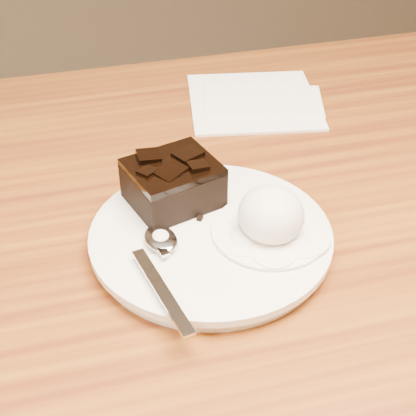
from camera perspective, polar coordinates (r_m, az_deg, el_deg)
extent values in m
cylinder|color=silver|center=(0.62, 0.24, -2.79)|extent=(0.23, 0.23, 0.02)
cube|color=black|center=(0.64, -3.10, 1.98)|extent=(0.10, 0.09, 0.04)
ellipsoid|color=white|center=(0.60, 5.58, -0.57)|extent=(0.06, 0.07, 0.05)
cylinder|color=white|center=(0.61, 5.47, -2.08)|extent=(0.11, 0.11, 0.00)
cube|color=white|center=(0.87, 4.02, 9.47)|extent=(0.19, 0.19, 0.01)
cube|color=black|center=(0.63, -0.72, -0.90)|extent=(0.01, 0.01, 0.00)
cube|color=black|center=(0.58, 4.07, -4.88)|extent=(0.01, 0.01, 0.00)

